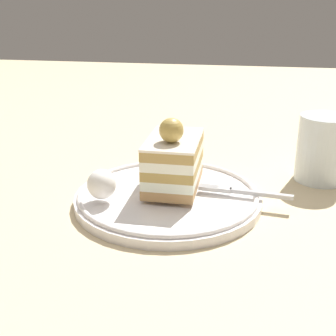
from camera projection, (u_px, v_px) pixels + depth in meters
ground_plane at (151, 209)px, 0.55m from camera, size 2.40×2.40×0.00m
dessert_plate at (168, 197)px, 0.56m from camera, size 0.23×0.23×0.02m
cake_slice at (173, 160)px, 0.56m from camera, size 0.11×0.06×0.09m
whipped_cream_dollop at (102, 184)px, 0.53m from camera, size 0.03×0.03×0.04m
fork at (242, 192)px, 0.55m from camera, size 0.02×0.11×0.00m
drink_glass_near at (322, 151)px, 0.62m from camera, size 0.07×0.07×0.09m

